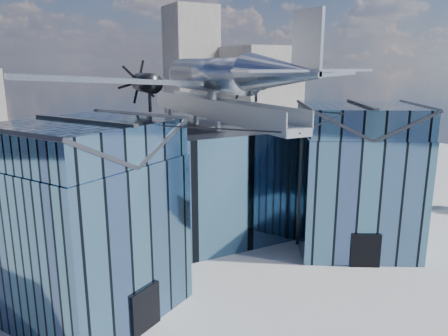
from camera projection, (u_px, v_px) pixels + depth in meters
name	position (u px, v px, depth m)	size (l,w,h in m)	color
ground_plane	(236.00, 267.00, 32.75)	(120.00, 120.00, 0.00)	gray
museum	(203.00, 178.00, 36.45)	(32.88, 24.50, 17.60)	#416486
bg_towers	(99.00, 92.00, 74.47)	(77.00, 24.50, 26.00)	gray
tree_side_e	(403.00, 178.00, 45.83)	(3.12, 3.12, 4.66)	#371F16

